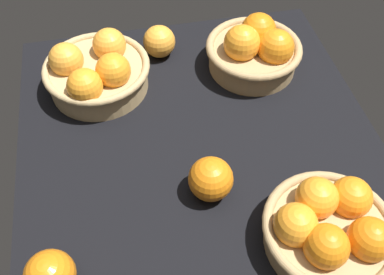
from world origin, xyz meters
TOP-DOWN VIEW (x-y plane):
  - market_tray at (0.00, 0.00)cm, footprint 84.00×72.00cm
  - basket_near_left at (-22.38, -15.84)cm, footprint 22.01×22.01cm
  - basket_near_right at (22.50, -16.86)cm, footprint 21.63×21.63cm
  - basket_far_right at (22.70, 18.53)cm, footprint 23.01×23.01cm
  - loose_orange_front_gap at (31.30, 3.59)cm, footprint 7.54×7.54cm
  - loose_orange_back_gap at (-8.79, 0.67)cm, footprint 8.13×8.13cm
  - loose_orange_side_gap at (-20.90, 28.66)cm, footprint 7.96×7.96cm

SIDE VIEW (x-z plane):
  - market_tray at x=0.00cm, z-range 0.00..3.00cm
  - loose_orange_front_gap at x=31.30cm, z-range 3.00..10.54cm
  - loose_orange_side_gap at x=-20.90cm, z-range 3.00..10.96cm
  - loose_orange_back_gap at x=-8.79cm, z-range 3.00..11.13cm
  - basket_near_left at x=-22.38cm, z-range 2.30..12.85cm
  - basket_far_right at x=22.70cm, z-range 2.08..13.51cm
  - basket_near_right at x=22.50cm, z-range 1.97..14.02cm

